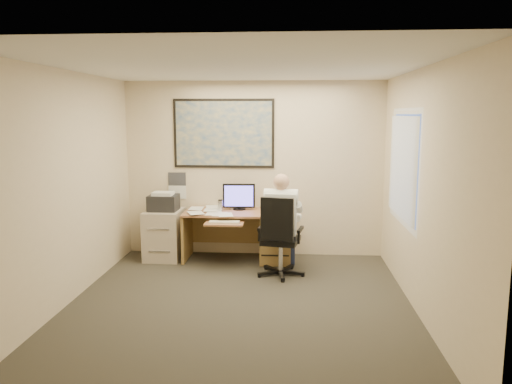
# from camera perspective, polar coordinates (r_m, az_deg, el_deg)

# --- Properties ---
(room_shell) EXTENTS (4.00, 4.50, 2.70)m
(room_shell) POSITION_cam_1_polar(r_m,az_deg,el_deg) (5.54, -2.04, 0.09)
(room_shell) COLOR #322E26
(room_shell) RESTS_ON ground
(desk) EXTENTS (1.60, 0.97, 1.14)m
(desk) POSITION_cam_1_polar(r_m,az_deg,el_deg) (7.56, 0.43, -4.51)
(desk) COLOR #A66E47
(desk) RESTS_ON ground
(world_map) EXTENTS (1.56, 0.03, 1.06)m
(world_map) POSITION_cam_1_polar(r_m,az_deg,el_deg) (7.75, -3.71, 6.68)
(world_map) COLOR #1E4C93
(world_map) RESTS_ON room_shell
(wall_calendar) EXTENTS (0.28, 0.01, 0.42)m
(wall_calendar) POSITION_cam_1_polar(r_m,az_deg,el_deg) (7.96, -9.00, 0.73)
(wall_calendar) COLOR white
(wall_calendar) RESTS_ON room_shell
(window_blinds) EXTENTS (0.06, 1.40, 1.30)m
(window_blinds) POSITION_cam_1_polar(r_m,az_deg,el_deg) (6.42, 16.53, 2.75)
(window_blinds) COLOR beige
(window_blinds) RESTS_ON room_shell
(filing_cabinet) EXTENTS (0.54, 0.65, 1.04)m
(filing_cabinet) POSITION_cam_1_polar(r_m,az_deg,el_deg) (7.77, -10.43, -4.28)
(filing_cabinet) COLOR #BEAD99
(filing_cabinet) RESTS_ON ground
(office_chair) EXTENTS (0.78, 0.78, 1.12)m
(office_chair) POSITION_cam_1_polar(r_m,az_deg,el_deg) (6.85, 2.90, -6.96)
(office_chair) COLOR black
(office_chair) RESTS_ON ground
(person) EXTENTS (0.65, 0.88, 1.40)m
(person) POSITION_cam_1_polar(r_m,az_deg,el_deg) (6.84, 2.86, -3.75)
(person) COLOR white
(person) RESTS_ON office_chair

